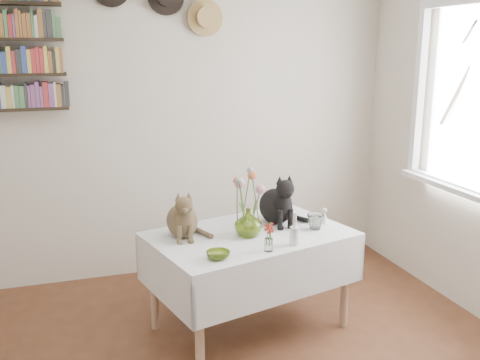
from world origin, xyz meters
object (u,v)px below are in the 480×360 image
object	(u,v)px
black_cat	(276,197)
flower_vase	(248,222)
dining_table	(250,257)
tabby_cat	(182,212)

from	to	relation	value
black_cat	flower_vase	bearing A→B (deg)	-147.59
dining_table	tabby_cat	distance (m)	0.54
dining_table	tabby_cat	world-z (taller)	tabby_cat
dining_table	tabby_cat	bearing A→B (deg)	169.97
flower_vase	dining_table	bearing A→B (deg)	59.45
tabby_cat	flower_vase	world-z (taller)	tabby_cat
tabby_cat	black_cat	world-z (taller)	black_cat
tabby_cat	flower_vase	distance (m)	0.42
dining_table	flower_vase	size ratio (longest dim) A/B	7.76
dining_table	black_cat	bearing A→B (deg)	32.93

